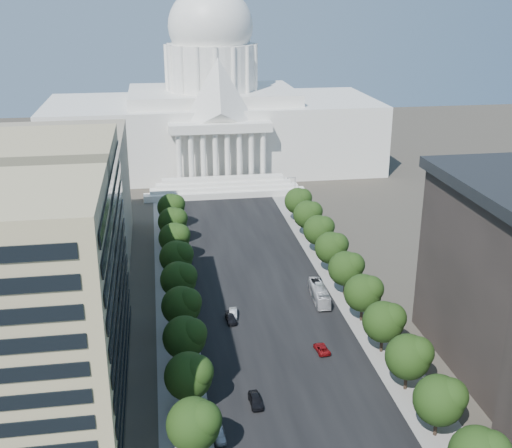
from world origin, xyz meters
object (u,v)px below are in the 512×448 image
car_parked (220,435)px  city_bus (319,293)px  car_red (322,349)px  car_dark_b (231,319)px  car_silver (233,313)px  car_dark_a (256,400)px

car_parked → city_bus: 49.29m
car_red → city_bus: 21.11m
car_red → city_bus: size_ratio=0.39×
car_red → car_parked: (-21.11, -21.41, 0.09)m
car_red → car_dark_b: car_dark_b is taller
car_silver → city_bus: city_bus is taller
car_parked → car_silver: bearing=78.4°
car_red → car_silver: bearing=-53.5°
car_silver → car_parked: car_parked is taller
car_dark_b → car_silver: bearing=66.9°
car_red → city_bus: city_bus is taller
car_silver → car_parked: (-6.64, -37.45, 0.01)m
car_red → car_dark_b: (-15.16, 13.97, 0.03)m
car_dark_a → car_silver: car_dark_a is taller
car_silver → car_red: size_ratio=0.95×
car_dark_a → city_bus: bearing=58.3°
car_dark_a → city_bus: (19.29, 34.53, 0.82)m
car_dark_a → city_bus: size_ratio=0.41×
car_dark_a → car_parked: 9.92m
car_dark_a → car_dark_b: (-0.62, 27.95, -0.14)m
car_silver → city_bus: size_ratio=0.37×
car_parked → car_red: bearing=43.9°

